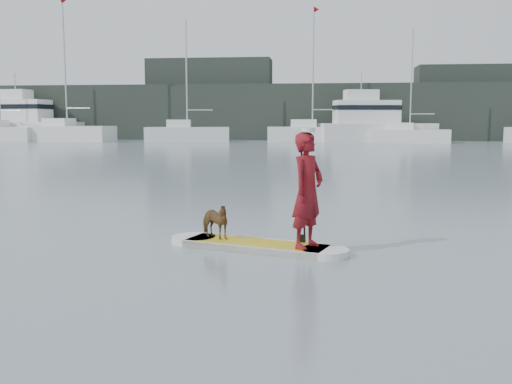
# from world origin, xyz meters

# --- Properties ---
(ground) EXTENTS (140.00, 140.00, 0.00)m
(ground) POSITION_xyz_m (0.00, 0.00, 0.00)
(ground) COLOR slate
(ground) RESTS_ON ground
(paddleboard) EXTENTS (3.18, 1.56, 0.12)m
(paddleboard) POSITION_xyz_m (1.69, -1.35, 0.06)
(paddleboard) COLOR gold
(paddleboard) RESTS_ON ground
(paddler) EXTENTS (0.75, 0.83, 1.91)m
(paddler) POSITION_xyz_m (2.58, -1.64, 1.08)
(paddler) COLOR maroon
(paddler) RESTS_ON paddleboard
(white_cap) EXTENTS (0.22, 0.22, 0.07)m
(white_cap) POSITION_xyz_m (2.58, -1.64, 2.07)
(white_cap) COLOR silver
(white_cap) RESTS_ON paddler
(dog) EXTENTS (0.81, 0.74, 0.64)m
(dog) POSITION_xyz_m (0.90, -1.10, 0.44)
(dog) COLOR brown
(dog) RESTS_ON paddleboard
(paddle) EXTENTS (0.12, 0.29, 2.00)m
(paddle) POSITION_xyz_m (2.49, -1.28, 0.80)
(paddle) COLOR black
(paddle) RESTS_ON ground
(sailboat_a) EXTENTS (8.82, 4.14, 12.31)m
(sailboat_a) POSITION_xyz_m (-30.39, 45.06, 0.86)
(sailboat_a) COLOR silver
(sailboat_a) RESTS_ON ground
(sailboat_b) EXTENTS (9.94, 4.43, 14.25)m
(sailboat_b) POSITION_xyz_m (-22.91, 44.49, 0.99)
(sailboat_b) COLOR silver
(sailboat_b) RESTS_ON ground
(sailboat_c) EXTENTS (8.54, 4.16, 11.75)m
(sailboat_c) POSITION_xyz_m (-10.48, 44.39, 0.87)
(sailboat_c) COLOR silver
(sailboat_c) RESTS_ON ground
(sailboat_d) EXTENTS (9.11, 3.43, 13.15)m
(sailboat_d) POSITION_xyz_m (1.77, 46.51, 0.94)
(sailboat_d) COLOR silver
(sailboat_d) RESTS_ON ground
(sailboat_e) EXTENTS (7.52, 3.16, 10.59)m
(sailboat_e) POSITION_xyz_m (11.04, 44.72, 0.76)
(sailboat_e) COLOR silver
(sailboat_e) RESTS_ON ground
(motor_yacht_a) EXTENTS (11.66, 5.46, 6.73)m
(motor_yacht_a) POSITION_xyz_m (7.72, 46.55, 1.89)
(motor_yacht_a) COLOR silver
(motor_yacht_a) RESTS_ON ground
(motor_yacht_b) EXTENTS (11.19, 4.87, 7.16)m
(motor_yacht_b) POSITION_xyz_m (-29.10, 47.99, 2.01)
(motor_yacht_b) COLOR silver
(motor_yacht_b) RESTS_ON ground
(shore_mass) EXTENTS (90.00, 6.00, 6.00)m
(shore_mass) POSITION_xyz_m (0.00, 53.00, 3.00)
(shore_mass) COLOR #212923
(shore_mass) RESTS_ON ground
(shore_building_west) EXTENTS (14.00, 4.00, 9.00)m
(shore_building_west) POSITION_xyz_m (-10.00, 54.00, 4.50)
(shore_building_west) COLOR #212923
(shore_building_west) RESTS_ON ground
(shore_building_east) EXTENTS (10.00, 4.00, 8.00)m
(shore_building_east) POSITION_xyz_m (18.00, 54.00, 4.00)
(shore_building_east) COLOR #212923
(shore_building_east) RESTS_ON ground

